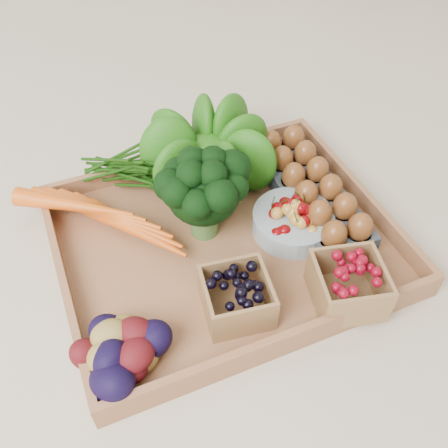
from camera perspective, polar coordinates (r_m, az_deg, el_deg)
name	(u,v)px	position (r m, az deg, el deg)	size (l,w,h in m)	color
ground	(224,247)	(0.87, 0.00, -2.69)	(4.00, 4.00, 0.00)	beige
tray	(224,245)	(0.86, 0.00, -2.37)	(0.55, 0.45, 0.01)	#9C6641
carrots	(115,218)	(0.88, -12.38, 0.64)	(0.23, 0.16, 0.05)	#E55912
lettuce	(209,145)	(0.92, -1.72, 8.98)	(0.16, 0.16, 0.16)	#1A520C
broccoli	(204,206)	(0.83, -2.34, 2.05)	(0.16, 0.16, 0.12)	black
cherry_bowl	(293,222)	(0.87, 7.85, 0.21)	(0.14, 0.14, 0.04)	#8C9EA5
egg_carton	(310,194)	(0.93, 9.75, 3.37)	(0.11, 0.30, 0.04)	#3A424B
potatoes	(123,345)	(0.71, -11.47, -13.35)	(0.15, 0.15, 0.09)	#410A0E
punnet_blackberry	(237,297)	(0.75, 1.46, -8.34)	(0.10, 0.10, 0.07)	black
punnet_raspberry	(348,285)	(0.78, 13.99, -6.75)	(0.10, 0.10, 0.07)	maroon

